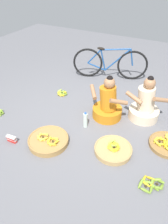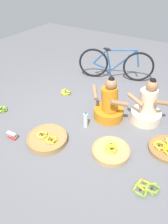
# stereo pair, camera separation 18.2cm
# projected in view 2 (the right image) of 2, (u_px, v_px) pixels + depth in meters

# --- Properties ---
(ground_plane) EXTENTS (10.00, 10.00, 0.00)m
(ground_plane) POSITION_uv_depth(u_px,v_px,m) (90.00, 122.00, 3.66)
(ground_plane) COLOR slate
(vendor_woman_front) EXTENTS (0.75, 0.53, 0.81)m
(vendor_woman_front) POSITION_uv_depth(u_px,v_px,m) (109.00, 105.00, 3.62)
(vendor_woman_front) COLOR orange
(vendor_woman_front) RESTS_ON ground
(vendor_woman_behind) EXTENTS (0.70, 0.53, 0.82)m
(vendor_woman_behind) POSITION_uv_depth(u_px,v_px,m) (147.00, 108.00, 3.55)
(vendor_woman_behind) COLOR beige
(vendor_woman_behind) RESTS_ON ground
(bicycle_leaning) EXTENTS (1.62, 0.61, 0.73)m
(bicycle_leaning) POSITION_uv_depth(u_px,v_px,m) (115.00, 64.00, 4.77)
(bicycle_leaning) COLOR black
(bicycle_leaning) RESTS_ON ground
(banana_basket_front_center) EXTENTS (0.56, 0.56, 0.15)m
(banana_basket_front_center) POSITION_uv_depth(u_px,v_px,m) (111.00, 151.00, 3.05)
(banana_basket_front_center) COLOR tan
(banana_basket_front_center) RESTS_ON ground
(banana_basket_front_right) EXTENTS (0.62, 0.62, 0.16)m
(banana_basket_front_right) POSITION_uv_depth(u_px,v_px,m) (47.00, 139.00, 3.25)
(banana_basket_front_right) COLOR #A87F47
(banana_basket_front_right) RESTS_ON ground
(banana_basket_mid_right) EXTENTS (0.56, 0.56, 0.14)m
(banana_basket_mid_right) POSITION_uv_depth(u_px,v_px,m) (167.00, 148.00, 3.10)
(banana_basket_mid_right) COLOR olive
(banana_basket_mid_right) RESTS_ON ground
(loose_bananas_back_center) EXTENTS (0.26, 0.23, 0.09)m
(loose_bananas_back_center) POSITION_uv_depth(u_px,v_px,m) (66.00, 92.00, 4.41)
(loose_bananas_back_center) COLOR #9EB747
(loose_bananas_back_center) RESTS_ON ground
(loose_bananas_back_right) EXTENTS (0.31, 0.30, 0.09)m
(loose_bananas_back_right) POSITION_uv_depth(u_px,v_px,m) (147.00, 188.00, 2.58)
(loose_bananas_back_right) COLOR olive
(loose_bananas_back_right) RESTS_ON ground
(loose_bananas_near_bicycle) EXTENTS (0.25, 0.21, 0.09)m
(loose_bananas_near_bicycle) POSITION_uv_depth(u_px,v_px,m) (2.00, 109.00, 3.93)
(loose_bananas_near_bicycle) COLOR olive
(loose_bananas_near_bicycle) RESTS_ON ground
(water_bottle) EXTENTS (0.07, 0.07, 0.29)m
(water_bottle) POSITION_uv_depth(u_px,v_px,m) (86.00, 120.00, 3.49)
(water_bottle) COLOR silver
(water_bottle) RESTS_ON ground
(packet_carton_stack) EXTENTS (0.18, 0.08, 0.12)m
(packet_carton_stack) POSITION_uv_depth(u_px,v_px,m) (12.00, 135.00, 3.30)
(packet_carton_stack) COLOR red
(packet_carton_stack) RESTS_ON ground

